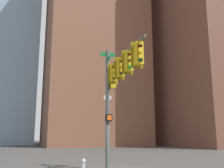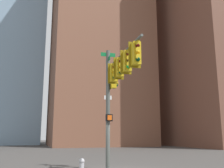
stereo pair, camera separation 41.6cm
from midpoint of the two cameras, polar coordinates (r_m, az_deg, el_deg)
signal_pole_assembly at (r=13.90m, az=1.82°, el=0.63°), size 5.97×1.08×6.99m
fire_hydrant at (r=12.46m, az=-5.70°, el=-17.77°), size 0.34×0.26×0.87m
building_brick_nearside at (r=56.85m, az=23.29°, el=11.90°), size 19.32×20.56×46.78m
building_brick_midblock at (r=55.99m, az=-2.77°, el=11.20°), size 17.31×18.56×46.59m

